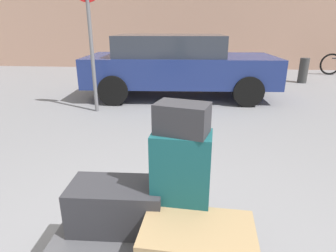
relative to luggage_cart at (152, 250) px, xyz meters
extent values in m
cube|color=#4C4C51|center=(0.00, 0.00, 0.02)|extent=(1.29, 0.73, 0.10)
cylinder|color=black|center=(0.44, 0.25, -0.15)|extent=(0.24, 0.06, 0.24)
cylinder|color=black|center=(-0.44, 0.25, -0.15)|extent=(0.24, 0.06, 0.24)
cube|color=#144C51|center=(0.18, 0.13, 0.42)|extent=(0.38, 0.26, 0.69)
cube|color=#2D2D33|center=(-0.25, 0.13, 0.23)|extent=(0.62, 0.34, 0.31)
cube|color=#9E7F56|center=(0.28, -0.14, 0.19)|extent=(0.65, 0.43, 0.24)
cube|color=#2D2D33|center=(0.18, 0.13, 0.85)|extent=(0.35, 0.27, 0.18)
cube|color=navy|center=(-0.07, 5.31, 0.37)|extent=(4.38, 2.01, 0.64)
cube|color=#2D333D|center=(-0.32, 5.30, 0.92)|extent=(2.48, 1.70, 0.46)
cylinder|color=black|center=(1.30, 6.23, 0.05)|extent=(0.65, 0.25, 0.64)
cylinder|color=black|center=(1.39, 4.53, 0.05)|extent=(0.65, 0.25, 0.64)
cylinder|color=black|center=(-1.53, 6.09, 0.05)|extent=(0.65, 0.25, 0.64)
cylinder|color=black|center=(-1.45, 4.39, 0.05)|extent=(0.65, 0.25, 0.64)
torus|color=black|center=(4.91, 8.90, 0.09)|extent=(0.72, 0.07, 0.72)
cylinder|color=#383838|center=(2.01, 7.34, 0.09)|extent=(0.26, 0.26, 0.72)
cylinder|color=#383838|center=(3.47, 7.34, 0.09)|extent=(0.26, 0.26, 0.72)
cylinder|color=slate|center=(-1.67, 3.90, 0.98)|extent=(0.07, 0.07, 2.50)
camera|label=1|loc=(0.23, -1.44, 1.37)|focal=30.48mm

